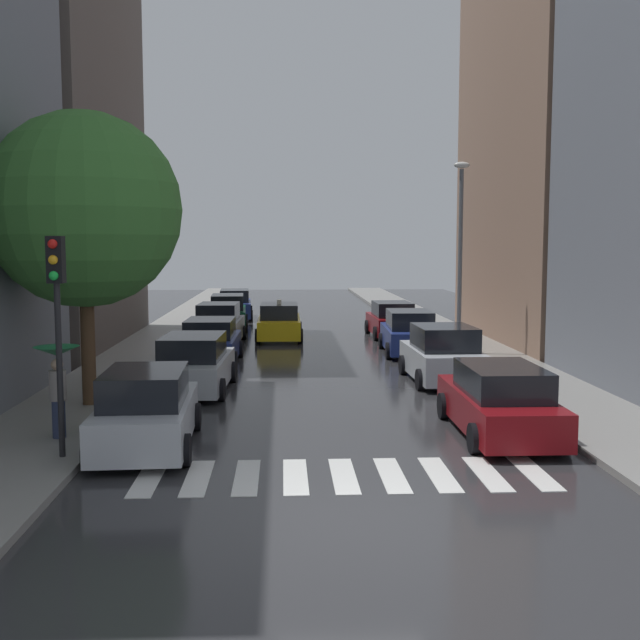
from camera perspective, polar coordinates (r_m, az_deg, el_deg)
name	(u,v)px	position (r m, az deg, el deg)	size (l,w,h in m)	color
ground_plane	(307,337)	(35.61, -0.99, -1.24)	(28.00, 72.00, 0.04)	#2D2D30
sidewalk_left	(166,335)	(35.99, -11.40, -1.13)	(3.00, 72.00, 0.15)	gray
sidewalk_right	(445,334)	(36.39, 9.29, -1.02)	(3.00, 72.00, 0.15)	gray
crosswalk_stripes	(344,476)	(14.51, 1.78, -11.53)	(7.65, 2.20, 0.01)	silver
building_left_mid	(41,73)	(34.90, -20.10, 16.89)	(6.00, 13.32, 22.53)	#564C47
building_right_mid	(564,61)	(36.14, 17.74, 17.93)	(6.00, 13.39, 24.21)	#8C6B56
parked_car_left_nearest	(146,412)	(16.55, -12.81, -6.68)	(2.17, 4.39, 1.70)	#B2B7BF
parked_car_left_second	(194,365)	(22.58, -9.37, -3.33)	(2.26, 4.54, 1.67)	#B2B7BF
parked_car_left_third	(211,343)	(27.71, -8.14, -1.67)	(2.15, 4.35, 1.63)	navy
parked_car_left_fourth	(219,325)	(33.07, -7.54, -0.37)	(2.18, 4.25, 1.76)	#B2B7BF
parked_car_left_fifth	(228,313)	(38.43, -6.89, 0.49)	(2.15, 4.66, 1.77)	#0C4C2D
parked_car_left_sixth	(235,305)	(43.85, -6.37, 1.10)	(2.19, 4.60, 1.70)	navy
parked_car_right_nearest	(499,402)	(17.75, 13.22, -5.97)	(2.07, 4.80, 1.61)	maroon
parked_car_right_second	(443,356)	(24.11, 9.15, -2.65)	(2.26, 4.21, 1.78)	#B2B7BF
parked_car_right_third	(409,334)	(30.01, 6.65, -1.02)	(2.19, 4.44, 1.72)	navy
parked_car_right_fourth	(392,320)	(35.40, 5.37, -0.04)	(2.15, 4.24, 1.63)	maroon
taxi_midroad	(279,322)	(34.40, -3.06, -0.18)	(2.09, 4.56, 1.81)	yellow
pedestrian_foreground	(57,373)	(17.27, -19.00, -3.73)	(0.96, 0.96, 1.98)	navy
street_tree_left	(84,210)	(20.47, -17.19, 7.83)	(4.97, 4.97, 7.49)	#513823
traffic_light_left_corner	(57,297)	(15.50, -19.03, 1.63)	(0.30, 0.42, 4.30)	black
lamp_post_right	(460,244)	(29.23, 10.43, 5.57)	(0.60, 0.28, 7.17)	#595B60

